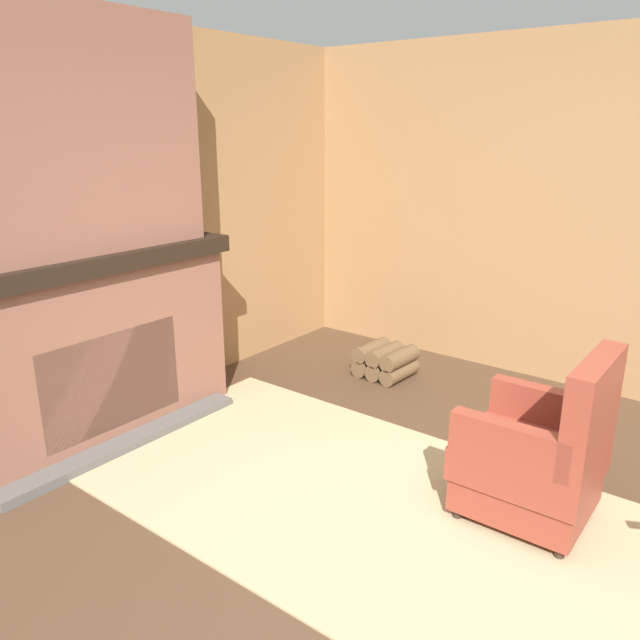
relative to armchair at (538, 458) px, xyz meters
name	(u,v)px	position (x,y,z in m)	size (l,w,h in m)	color
ground_plane	(446,603)	(-0.07, -0.84, -0.35)	(14.00, 14.00, 0.00)	#4C3523
wood_panel_wall_left	(55,233)	(-2.85, -0.84, 0.97)	(0.06, 6.10, 2.63)	#9E7247
fireplace_hearth	(92,348)	(-2.59, -0.84, 0.26)	(0.66, 1.98, 1.22)	brown
chimney_breast	(66,133)	(-2.60, -0.84, 1.57)	(0.39, 1.65, 1.39)	brown
area_rug	(400,516)	(-0.54, -0.42, -0.34)	(3.85, 1.75, 0.01)	tan
armchair	(538,458)	(0.00, 0.00, 0.00)	(0.66, 0.62, 0.93)	brown
firewood_stack	(385,361)	(-1.64, 1.18, -0.22)	(0.44, 0.40, 0.26)	brown
storage_case	(97,235)	(-2.64, -0.68, 0.95)	(0.13, 0.22, 0.15)	gray
decorative_plate_on_mantel	(53,233)	(-2.66, -0.96, 1.00)	(0.07, 0.26, 0.25)	gold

